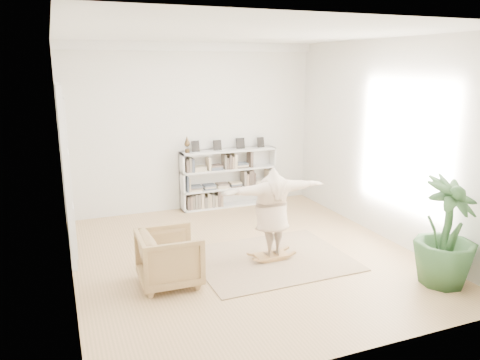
# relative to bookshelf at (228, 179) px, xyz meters

# --- Properties ---
(floor) EXTENTS (6.00, 6.00, 0.00)m
(floor) POSITION_rel_bookshelf_xyz_m (-0.74, -2.82, -0.64)
(floor) COLOR #A08153
(floor) RESTS_ON ground
(room_shell) EXTENTS (6.00, 6.00, 6.00)m
(room_shell) POSITION_rel_bookshelf_xyz_m (-0.74, 0.12, 2.87)
(room_shell) COLOR silver
(room_shell) RESTS_ON floor
(doors) EXTENTS (0.09, 1.78, 2.92)m
(doors) POSITION_rel_bookshelf_xyz_m (-3.45, -1.52, 0.76)
(doors) COLOR white
(doors) RESTS_ON floor
(bookshelf) EXTENTS (2.20, 0.35, 1.64)m
(bookshelf) POSITION_rel_bookshelf_xyz_m (0.00, 0.00, 0.00)
(bookshelf) COLOR silver
(bookshelf) RESTS_ON floor
(armchair) EXTENTS (0.91, 0.88, 0.81)m
(armchair) POSITION_rel_bookshelf_xyz_m (-2.16, -3.36, -0.23)
(armchair) COLOR tan
(armchair) RESTS_ON floor
(rug) EXTENTS (2.53, 2.04, 0.02)m
(rug) POSITION_rel_bookshelf_xyz_m (-0.40, -3.13, -0.63)
(rug) COLOR tan
(rug) RESTS_ON floor
(rocker_board) EXTENTS (0.54, 0.33, 0.11)m
(rocker_board) POSITION_rel_bookshelf_xyz_m (-0.40, -3.13, -0.56)
(rocker_board) COLOR olive
(rocker_board) RESTS_ON rug
(person) EXTENTS (1.81, 0.52, 1.47)m
(person) POSITION_rel_bookshelf_xyz_m (-0.40, -3.13, 0.23)
(person) COLOR beige
(person) RESTS_ON rocker_board
(houseplant) EXTENTS (1.13, 1.13, 1.60)m
(houseplant) POSITION_rel_bookshelf_xyz_m (1.56, -4.84, 0.16)
(houseplant) COLOR #294C26
(houseplant) RESTS_ON floor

